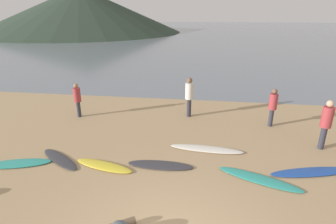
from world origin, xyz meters
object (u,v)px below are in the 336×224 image
at_px(surfboard_0, 17,163).
at_px(surfboard_1, 60,159).
at_px(surfboard_4, 206,149).
at_px(person_1, 326,121).
at_px(surfboard_2, 104,166).
at_px(person_3, 189,94).
at_px(surfboard_3, 160,165).
at_px(surfboard_5, 259,179).
at_px(surfboard_6, 312,172).
at_px(person_0, 273,105).
at_px(person_2, 77,97).

distance_m(surfboard_0, surfboard_1, 1.29).
bearing_deg(surfboard_4, person_1, 13.69).
height_order(surfboard_2, person_3, person_3).
xyz_separation_m(surfboard_0, person_1, (9.99, 2.47, 1.03)).
bearing_deg(surfboard_1, surfboard_0, -125.82).
xyz_separation_m(surfboard_2, surfboard_3, (1.75, 0.29, -0.01)).
bearing_deg(surfboard_1, surfboard_2, 26.83).
bearing_deg(surfboard_2, surfboard_3, 23.26).
bearing_deg(surfboard_5, surfboard_3, -163.97).
relative_size(surfboard_1, surfboard_6, 0.74).
distance_m(surfboard_5, surfboard_6, 1.74).
bearing_deg(person_0, surfboard_0, 49.03).
distance_m(person_1, person_2, 9.99).
relative_size(surfboard_3, person_3, 1.14).
relative_size(surfboard_4, person_1, 1.42).
xyz_separation_m(surfboard_0, surfboard_4, (5.97, 1.78, 0.01)).
height_order(surfboard_2, surfboard_6, surfboard_2).
height_order(surfboard_2, surfboard_4, surfboard_4).
relative_size(surfboard_2, surfboard_4, 0.78).
xyz_separation_m(surfboard_4, surfboard_6, (3.17, -0.99, -0.01)).
bearing_deg(surfboard_6, surfboard_1, 167.98).
bearing_deg(surfboard_0, surfboard_1, 4.41).
xyz_separation_m(surfboard_6, person_2, (-9.00, 3.38, 0.89)).
xyz_separation_m(surfboard_3, person_2, (-4.39, 3.63, 0.89)).
distance_m(surfboard_0, surfboard_4, 6.23).
bearing_deg(person_1, surfboard_5, -81.66).
height_order(surfboard_5, person_2, person_2).
xyz_separation_m(surfboard_4, person_1, (4.02, 0.69, 1.02)).
xyz_separation_m(person_2, person_3, (4.99, 0.74, 0.15)).
bearing_deg(person_3, surfboard_3, -126.81).
relative_size(surfboard_6, person_1, 1.46).
xyz_separation_m(surfboard_3, surfboard_6, (4.61, 0.25, 0.00)).
distance_m(surfboard_5, person_1, 3.52).
bearing_deg(surfboard_5, surfboard_2, -158.10).
bearing_deg(person_1, surfboard_1, -110.97).
relative_size(surfboard_1, surfboard_2, 0.98).
distance_m(surfboard_0, person_0, 9.68).
bearing_deg(surfboard_0, surfboard_3, -9.07).
height_order(surfboard_3, surfboard_6, surfboard_6).
relative_size(surfboard_0, person_1, 1.15).
height_order(surfboard_2, person_2, person_2).
distance_m(surfboard_0, person_2, 4.27).
bearing_deg(surfboard_0, person_2, 72.13).
xyz_separation_m(person_0, person_2, (-8.48, -0.11, -0.04)).
bearing_deg(person_3, surfboard_4, -104.12).
relative_size(surfboard_5, person_2, 1.54).
xyz_separation_m(surfboard_0, surfboard_6, (9.14, 0.79, 0.00)).
bearing_deg(person_1, person_0, -177.13).
xyz_separation_m(surfboard_6, person_1, (0.85, 1.68, 1.03)).
bearing_deg(surfboard_3, surfboard_0, -172.96).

